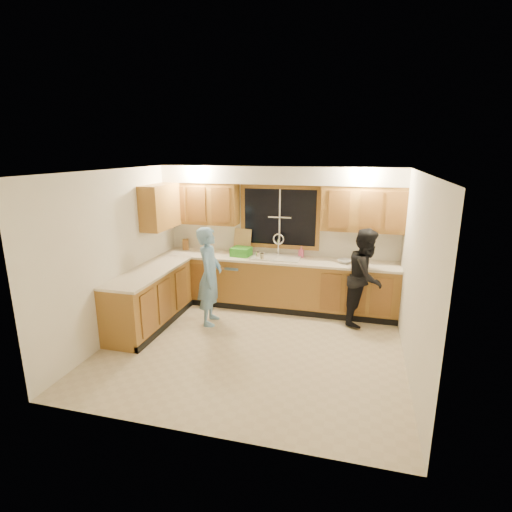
{
  "coord_description": "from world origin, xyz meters",
  "views": [
    {
      "loc": [
        1.39,
        -5.05,
        2.76
      ],
      "look_at": [
        -0.11,
        0.65,
        1.19
      ],
      "focal_mm": 28.0,
      "sensor_mm": 36.0,
      "label": 1
    }
  ],
  "objects": [
    {
      "name": "floor",
      "position": [
        0.0,
        0.0,
        0.0
      ],
      "size": [
        4.2,
        4.2,
        0.0
      ],
      "primitive_type": "plane",
      "color": "beige",
      "rests_on": "ground"
    },
    {
      "name": "ceiling",
      "position": [
        0.0,
        0.0,
        2.5
      ],
      "size": [
        4.2,
        4.2,
        0.0
      ],
      "primitive_type": "plane",
      "rotation": [
        3.14,
        0.0,
        0.0
      ],
      "color": "silver"
    },
    {
      "name": "wall_back",
      "position": [
        0.0,
        1.9,
        1.25
      ],
      "size": [
        4.2,
        0.0,
        4.2
      ],
      "primitive_type": "plane",
      "rotation": [
        1.57,
        0.0,
        0.0
      ],
      "color": "white",
      "rests_on": "ground"
    },
    {
      "name": "wall_left",
      "position": [
        -2.1,
        0.0,
        1.25
      ],
      "size": [
        0.0,
        3.8,
        3.8
      ],
      "primitive_type": "plane",
      "rotation": [
        1.57,
        0.0,
        1.57
      ],
      "color": "white",
      "rests_on": "ground"
    },
    {
      "name": "wall_right",
      "position": [
        2.1,
        0.0,
        1.25
      ],
      "size": [
        0.0,
        3.8,
        3.8
      ],
      "primitive_type": "plane",
      "rotation": [
        1.57,
        0.0,
        -1.57
      ],
      "color": "white",
      "rests_on": "ground"
    },
    {
      "name": "base_cabinets_back",
      "position": [
        0.0,
        1.6,
        0.44
      ],
      "size": [
        4.2,
        0.6,
        0.88
      ],
      "primitive_type": "cube",
      "color": "#A3702F",
      "rests_on": "ground"
    },
    {
      "name": "base_cabinets_left",
      "position": [
        -1.8,
        0.35,
        0.44
      ],
      "size": [
        0.6,
        1.9,
        0.88
      ],
      "primitive_type": "cube",
      "color": "#A3702F",
      "rests_on": "ground"
    },
    {
      "name": "countertop_back",
      "position": [
        0.0,
        1.58,
        0.9
      ],
      "size": [
        4.2,
        0.63,
        0.04
      ],
      "primitive_type": "cube",
      "color": "silver",
      "rests_on": "base_cabinets_back"
    },
    {
      "name": "countertop_left",
      "position": [
        -1.79,
        0.35,
        0.9
      ],
      "size": [
        0.63,
        1.9,
        0.04
      ],
      "primitive_type": "cube",
      "color": "silver",
      "rests_on": "base_cabinets_left"
    },
    {
      "name": "upper_cabinets_left",
      "position": [
        -1.43,
        1.73,
        1.83
      ],
      "size": [
        1.35,
        0.33,
        0.75
      ],
      "primitive_type": "cube",
      "color": "#A3702F",
      "rests_on": "wall_back"
    },
    {
      "name": "upper_cabinets_right",
      "position": [
        1.43,
        1.73,
        1.83
      ],
      "size": [
        1.35,
        0.33,
        0.75
      ],
      "primitive_type": "cube",
      "color": "#A3702F",
      "rests_on": "wall_back"
    },
    {
      "name": "upper_cabinets_return",
      "position": [
        -1.94,
        1.12,
        1.83
      ],
      "size": [
        0.33,
        0.9,
        0.75
      ],
      "primitive_type": "cube",
      "color": "#A3702F",
      "rests_on": "wall_left"
    },
    {
      "name": "soffit",
      "position": [
        0.0,
        1.72,
        2.35
      ],
      "size": [
        4.2,
        0.35,
        0.3
      ],
      "primitive_type": "cube",
      "color": "white",
      "rests_on": "wall_back"
    },
    {
      "name": "window_frame",
      "position": [
        0.0,
        1.89,
        1.6
      ],
      "size": [
        1.44,
        0.03,
        1.14
      ],
      "color": "black",
      "rests_on": "wall_back"
    },
    {
      "name": "sink",
      "position": [
        0.0,
        1.6,
        0.86
      ],
      "size": [
        0.86,
        0.52,
        0.57
      ],
      "color": "silver",
      "rests_on": "countertop_back"
    },
    {
      "name": "dishwasher",
      "position": [
        -0.85,
        1.59,
        0.41
      ],
      "size": [
        0.6,
        0.56,
        0.82
      ],
      "primitive_type": "cube",
      "color": "white",
      "rests_on": "floor"
    },
    {
      "name": "stove",
      "position": [
        -1.8,
        -0.22,
        0.45
      ],
      "size": [
        0.58,
        0.75,
        0.9
      ],
      "primitive_type": "cube",
      "color": "white",
      "rests_on": "floor"
    },
    {
      "name": "man",
      "position": [
        -0.89,
        0.67,
        0.8
      ],
      "size": [
        0.46,
        0.63,
        1.6
      ],
      "primitive_type": "imported",
      "rotation": [
        0.0,
        0.0,
        1.71
      ],
      "color": "#6DA0CF",
      "rests_on": "floor"
    },
    {
      "name": "woman",
      "position": [
        1.54,
        1.31,
        0.79
      ],
      "size": [
        0.81,
        0.91,
        1.58
      ],
      "primitive_type": "imported",
      "rotation": [
        0.0,
        0.0,
        1.26
      ],
      "color": "black",
      "rests_on": "floor"
    },
    {
      "name": "knife_block",
      "position": [
        -1.8,
        1.77,
        1.02
      ],
      "size": [
        0.13,
        0.12,
        0.2
      ],
      "primitive_type": "cube",
      "rotation": [
        0.0,
        0.0,
        0.3
      ],
      "color": "brown",
      "rests_on": "countertop_back"
    },
    {
      "name": "cutting_board",
      "position": [
        -0.68,
        1.82,
        1.14
      ],
      "size": [
        0.35,
        0.17,
        0.44
      ],
      "primitive_type": "cube",
      "rotation": [
        -0.21,
        0.0,
        -0.16
      ],
      "color": "tan",
      "rests_on": "countertop_back"
    },
    {
      "name": "dish_crate",
      "position": [
        -0.64,
        1.6,
        1.0
      ],
      "size": [
        0.36,
        0.34,
        0.15
      ],
      "primitive_type": "cube",
      "rotation": [
        0.0,
        0.0,
        -0.11
      ],
      "color": "#319225",
      "rests_on": "countertop_back"
    },
    {
      "name": "soap_bottle",
      "position": [
        0.42,
        1.79,
        1.02
      ],
      "size": [
        0.09,
        0.09,
        0.19
      ],
      "primitive_type": "imported",
      "rotation": [
        0.0,
        0.0,
        -0.04
      ],
      "color": "#E05587",
      "rests_on": "countertop_back"
    },
    {
      "name": "bowl",
      "position": [
        1.19,
        1.59,
        0.95
      ],
      "size": [
        0.3,
        0.3,
        0.06
      ],
      "primitive_type": "imported",
      "rotation": [
        0.0,
        0.0,
        -0.42
      ],
      "color": "silver",
      "rests_on": "countertop_back"
    },
    {
      "name": "can_left",
      "position": [
        -0.31,
        1.52,
        0.97
      ],
      "size": [
        0.07,
        0.07,
        0.11
      ],
      "primitive_type": "cylinder",
      "rotation": [
        0.0,
        0.0,
        -0.12
      ],
      "color": "beige",
      "rests_on": "countertop_back"
    },
    {
      "name": "can_right",
      "position": [
        -0.2,
        1.39,
        0.98
      ],
      "size": [
        0.08,
        0.08,
        0.13
      ],
      "primitive_type": "cylinder",
      "rotation": [
        0.0,
        0.0,
        0.16
      ],
      "color": "beige",
      "rests_on": "countertop_back"
    }
  ]
}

